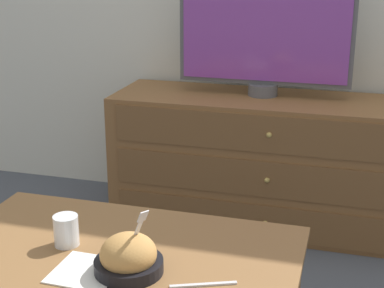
{
  "coord_description": "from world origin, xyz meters",
  "views": [
    {
      "loc": [
        0.23,
        -2.88,
        1.27
      ],
      "look_at": [
        -0.24,
        -1.25,
        0.71
      ],
      "focal_mm": 55.0,
      "sensor_mm": 36.0,
      "label": 1
    }
  ],
  "objects": [
    {
      "name": "tv",
      "position": [
        -0.19,
        -0.21,
        0.92
      ],
      "size": [
        0.8,
        0.14,
        0.56
      ],
      "color": "#515156",
      "rests_on": "dresser"
    },
    {
      "name": "ground_plane",
      "position": [
        0.0,
        0.0,
        0.0
      ],
      "size": [
        12.0,
        12.0,
        0.0
      ],
      "primitive_type": "plane",
      "color": "#474C56"
    },
    {
      "name": "drink_cup",
      "position": [
        -0.5,
        -1.58,
        0.53
      ],
      "size": [
        0.07,
        0.07,
        0.09
      ],
      "color": "#9E6638",
      "rests_on": "coffee_table"
    },
    {
      "name": "napkin",
      "position": [
        -0.39,
        -1.69,
        0.49
      ],
      "size": [
        0.17,
        0.17,
        0.0
      ],
      "color": "white",
      "rests_on": "coffee_table"
    },
    {
      "name": "takeout_bowl",
      "position": [
        -0.28,
        -1.66,
        0.53
      ],
      "size": [
        0.18,
        0.18,
        0.18
      ],
      "color": "black",
      "rests_on": "coffee_table"
    },
    {
      "name": "coffee_table",
      "position": [
        -0.35,
        -1.57,
        0.42
      ],
      "size": [
        0.97,
        0.57,
        0.49
      ],
      "color": "olive",
      "rests_on": "ground_plane"
    },
    {
      "name": "knife",
      "position": [
        -0.09,
        -1.67,
        0.5
      ],
      "size": [
        0.16,
        0.07,
        0.01
      ],
      "color": "silver",
      "rests_on": "coffee_table"
    },
    {
      "name": "dresser",
      "position": [
        -0.11,
        -0.26,
        0.31
      ],
      "size": [
        1.53,
        0.48,
        0.62
      ],
      "color": "brown",
      "rests_on": "ground_plane"
    }
  ]
}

